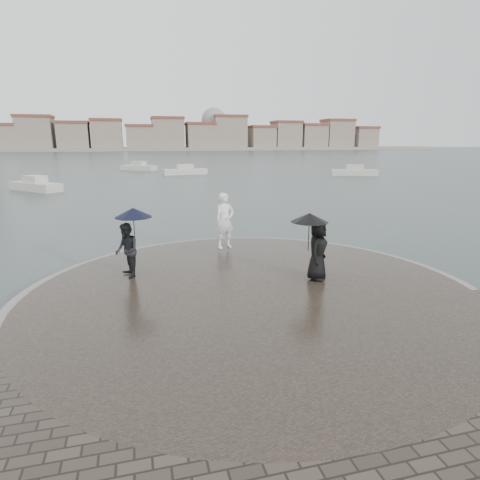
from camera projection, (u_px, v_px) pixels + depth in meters
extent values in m
plane|color=#2B3835|center=(304.00, 373.00, 7.61)|extent=(400.00, 400.00, 0.00)
cylinder|color=gray|center=(252.00, 297.00, 10.85)|extent=(12.50, 12.50, 0.32)
cylinder|color=#2D261E|center=(252.00, 297.00, 10.85)|extent=(11.90, 11.90, 0.36)
imported|color=white|center=(225.00, 221.00, 14.85)|extent=(0.86, 0.68, 2.06)
imported|color=black|center=(127.00, 250.00, 11.71)|extent=(0.79, 0.92, 1.61)
cylinder|color=black|center=(134.00, 231.00, 11.73)|extent=(0.02, 0.02, 0.90)
cone|color=black|center=(133.00, 213.00, 11.60)|extent=(1.10, 1.10, 0.28)
imported|color=black|center=(318.00, 250.00, 11.48)|extent=(0.97, 1.00, 1.74)
cylinder|color=black|center=(309.00, 235.00, 11.41)|extent=(0.02, 0.02, 0.90)
cone|color=black|center=(309.00, 218.00, 11.28)|extent=(1.09, 1.09, 0.26)
cube|color=gray|center=(140.00, 149.00, 160.40)|extent=(260.00, 20.00, 1.20)
cube|color=gray|center=(3.00, 139.00, 144.85)|extent=(10.00, 10.00, 9.00)
cube|color=brown|center=(1.00, 125.00, 143.63)|extent=(10.60, 10.60, 1.00)
cube|color=gray|center=(36.00, 135.00, 147.18)|extent=(12.00, 10.00, 12.00)
cube|color=brown|center=(34.00, 116.00, 145.60)|extent=(12.60, 10.60, 1.00)
cube|color=gray|center=(74.00, 138.00, 150.62)|extent=(11.00, 10.00, 10.00)
cube|color=brown|center=(72.00, 122.00, 149.28)|extent=(11.60, 10.60, 1.00)
cube|color=gray|center=(107.00, 136.00, 153.44)|extent=(11.00, 10.00, 11.00)
cube|color=brown|center=(106.00, 120.00, 151.98)|extent=(11.60, 10.60, 1.00)
cube|color=gray|center=(140.00, 139.00, 156.63)|extent=(10.00, 10.00, 9.00)
cube|color=brown|center=(139.00, 126.00, 155.42)|extent=(10.60, 10.60, 1.00)
cube|color=gray|center=(168.00, 135.00, 158.97)|extent=(12.00, 10.00, 12.00)
cube|color=brown|center=(167.00, 118.00, 157.39)|extent=(12.60, 10.60, 1.00)
cube|color=gray|center=(200.00, 138.00, 162.41)|extent=(11.00, 10.00, 10.00)
cube|color=brown|center=(200.00, 124.00, 161.07)|extent=(11.60, 10.60, 1.00)
cube|color=gray|center=(229.00, 134.00, 164.99)|extent=(13.00, 10.00, 13.00)
cube|color=brown|center=(229.00, 116.00, 163.28)|extent=(13.60, 10.60, 1.00)
cube|color=gray|center=(261.00, 139.00, 168.91)|extent=(10.00, 10.00, 9.00)
cube|color=brown|center=(262.00, 127.00, 167.70)|extent=(10.60, 10.60, 1.00)
cube|color=gray|center=(286.00, 137.00, 171.37)|extent=(11.00, 10.00, 11.00)
cube|color=brown|center=(286.00, 122.00, 169.91)|extent=(11.60, 10.60, 1.00)
cube|color=gray|center=(312.00, 138.00, 174.44)|extent=(11.00, 10.00, 10.00)
cube|color=brown|center=(312.00, 125.00, 173.10)|extent=(11.60, 10.60, 1.00)
cube|color=gray|center=(337.00, 136.00, 177.15)|extent=(12.00, 10.00, 12.00)
cube|color=brown|center=(338.00, 120.00, 175.56)|extent=(12.60, 10.60, 1.00)
cube|color=gray|center=(363.00, 139.00, 180.70)|extent=(10.00, 10.00, 9.00)
cube|color=brown|center=(364.00, 128.00, 179.49)|extent=(10.60, 10.60, 1.00)
sphere|color=gray|center=(214.00, 120.00, 164.05)|extent=(10.00, 10.00, 10.00)
cube|color=beige|center=(36.00, 188.00, 34.78)|extent=(4.93, 5.11, 0.90)
cube|color=beige|center=(35.00, 181.00, 34.64)|extent=(2.24, 2.28, 0.90)
cube|color=beige|center=(185.00, 173.00, 50.77)|extent=(5.64, 2.19, 0.90)
cube|color=beige|center=(185.00, 168.00, 50.62)|extent=(2.12, 1.41, 0.90)
cube|color=beige|center=(354.00, 173.00, 49.50)|extent=(5.70, 3.54, 0.90)
cube|color=beige|center=(355.00, 168.00, 49.36)|extent=(2.30, 1.86, 0.90)
cube|color=beige|center=(139.00, 169.00, 57.71)|extent=(5.27, 4.72, 0.90)
cube|color=beige|center=(138.00, 164.00, 57.57)|extent=(2.31, 2.20, 0.90)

